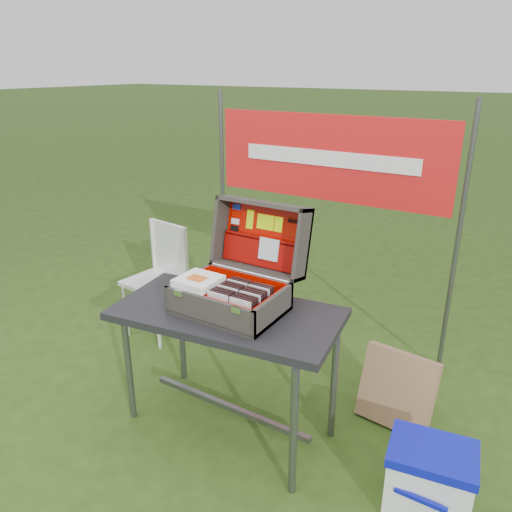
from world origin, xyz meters
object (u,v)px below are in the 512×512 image
Objects in this scene: table at (228,370)px; suitcase at (236,261)px; cardboard_box at (397,389)px; cooler at (429,479)px; chair at (155,283)px.

suitcase is (0.01, 0.07, 0.60)m from table.
cooler is at bearing -52.66° from cardboard_box.
suitcase is 1.31m from cooler.
table is 2.69× the size of cardboard_box.
cardboard_box is (0.75, 0.44, -0.74)m from suitcase.
chair reaches higher than cardboard_box.
chair reaches higher than table.
table is 3.09× the size of cooler.
suitcase reaches higher than table.
chair reaches higher than cooler.
table is at bearing -100.43° from suitcase.
suitcase is at bearing -143.29° from cardboard_box.
table is at bearing -140.11° from cardboard_box.
suitcase reaches higher than cooler.
chair is at bearing -175.61° from cardboard_box.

